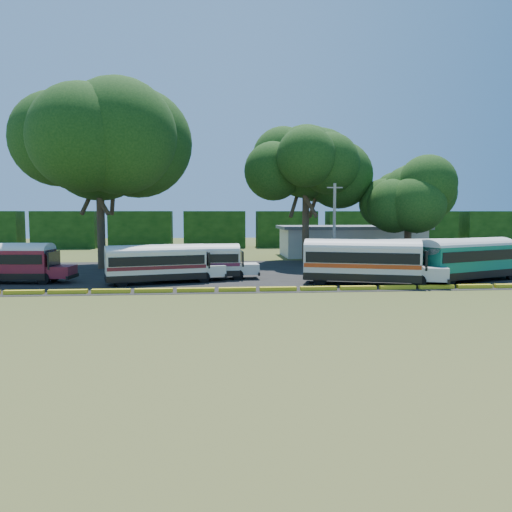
{
  "coord_description": "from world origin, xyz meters",
  "views": [
    {
      "loc": [
        -0.2,
        -34.91,
        5.71
      ],
      "look_at": [
        3.3,
        6.0,
        2.16
      ],
      "focal_mm": 35.0,
      "sensor_mm": 36.0,
      "label": 1
    }
  ],
  "objects": [
    {
      "name": "bus_cream_east",
      "position": [
        -1.63,
        7.84,
        1.74
      ],
      "size": [
        9.48,
        2.87,
        3.08
      ],
      "rotation": [
        0.0,
        0.0,
        0.06
      ],
      "color": "black",
      "rests_on": "ground"
    },
    {
      "name": "tree_east",
      "position": [
        21.76,
        19.85,
        7.91
      ],
      "size": [
        8.29,
        8.29,
        11.0
      ],
      "color": "#38271C",
      "rests_on": "ground"
    },
    {
      "name": "tree_west",
      "position": [
        -11.61,
        17.04,
        12.27
      ],
      "size": [
        14.64,
        14.64,
        17.67
      ],
      "color": "#38271C",
      "rests_on": "ground"
    },
    {
      "name": "ground",
      "position": [
        0.0,
        0.0,
        0.0
      ],
      "size": [
        160.0,
        160.0,
        0.0
      ],
      "primitive_type": "plane",
      "color": "#334818",
      "rests_on": "ground"
    },
    {
      "name": "bus_white_red",
      "position": [
        11.78,
        3.64,
        2.05
      ],
      "size": [
        11.32,
        5.98,
        3.63
      ],
      "rotation": [
        0.0,
        0.0,
        -0.31
      ],
      "color": "black",
      "rests_on": "ground"
    },
    {
      "name": "tree_center",
      "position": [
        10.48,
        22.34,
        11.53
      ],
      "size": [
        11.43,
        11.43,
        15.77
      ],
      "color": "#38271C",
      "rests_on": "ground"
    },
    {
      "name": "utility_pole",
      "position": [
        11.99,
        14.7,
        4.45
      ],
      "size": [
        1.6,
        0.3,
        8.68
      ],
      "color": "gray",
      "rests_on": "ground"
    },
    {
      "name": "bus_teal",
      "position": [
        20.91,
        4.74,
        2.09
      ],
      "size": [
        11.23,
        6.86,
        3.64
      ],
      "rotation": [
        0.0,
        0.0,
        0.41
      ],
      "color": "black",
      "rests_on": "ground"
    },
    {
      "name": "bus_white_blue",
      "position": [
        18.45,
        7.83,
        1.94
      ],
      "size": [
        10.67,
        3.85,
        3.43
      ],
      "rotation": [
        0.0,
        0.0,
        0.12
      ],
      "color": "black",
      "rests_on": "ground"
    },
    {
      "name": "terminal_building",
      "position": [
        18.0,
        30.0,
        2.03
      ],
      "size": [
        19.0,
        9.0,
        4.0
      ],
      "color": "#B9B3A9",
      "rests_on": "ground"
    },
    {
      "name": "bus_red",
      "position": [
        -17.25,
        7.09,
        1.89
      ],
      "size": [
        10.19,
        3.37,
        3.29
      ],
      "rotation": [
        0.0,
        0.0,
        -0.09
      ],
      "color": "black",
      "rests_on": "ground"
    },
    {
      "name": "curb",
      "position": [
        -0.0,
        1.0,
        0.15
      ],
      "size": [
        53.7,
        0.45,
        0.3
      ],
      "color": "yellow",
      "rests_on": "ground"
    },
    {
      "name": "asphalt_strip",
      "position": [
        1.0,
        12.0,
        0.01
      ],
      "size": [
        64.0,
        24.0,
        0.02
      ],
      "primitive_type": "cube",
      "color": "black",
      "rests_on": "ground"
    },
    {
      "name": "bus_cream_west",
      "position": [
        -4.67,
        5.75,
        1.79
      ],
      "size": [
        9.9,
        4.79,
        3.16
      ],
      "rotation": [
        0.0,
        0.0,
        0.26
      ],
      "color": "black",
      "rests_on": "ground"
    },
    {
      "name": "treeline_backdrop",
      "position": [
        0.0,
        48.0,
        3.0
      ],
      "size": [
        130.0,
        4.0,
        6.0
      ],
      "color": "black",
      "rests_on": "ground"
    }
  ]
}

